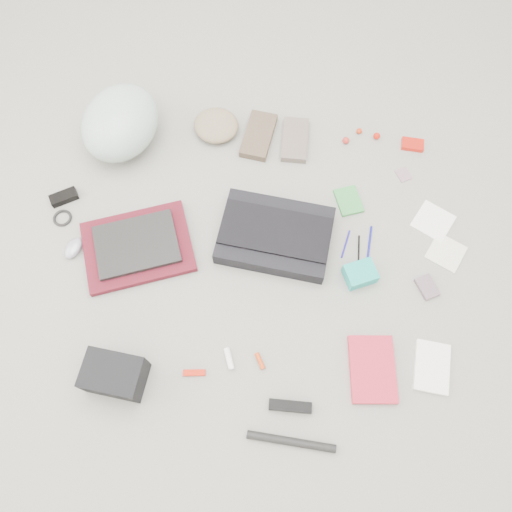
{
  "coord_description": "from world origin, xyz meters",
  "views": [
    {
      "loc": [
        -0.02,
        -0.73,
        1.77
      ],
      "look_at": [
        0.0,
        0.0,
        0.05
      ],
      "focal_mm": 35.0,
      "sensor_mm": 36.0,
      "label": 1
    }
  ],
  "objects_px": {
    "laptop": "(137,244)",
    "camera_bag": "(115,375)",
    "book_red": "(372,369)",
    "bike_helmet": "(120,123)",
    "messenger_bag": "(275,235)",
    "accordion_wallet": "(360,274)"
  },
  "relations": [
    {
      "from": "messenger_bag",
      "to": "camera_bag",
      "type": "xyz_separation_m",
      "value": [
        -0.56,
        -0.52,
        0.03
      ]
    },
    {
      "from": "laptop",
      "to": "camera_bag",
      "type": "xyz_separation_m",
      "value": [
        -0.03,
        -0.49,
        0.03
      ]
    },
    {
      "from": "book_red",
      "to": "accordion_wallet",
      "type": "distance_m",
      "value": 0.35
    },
    {
      "from": "camera_bag",
      "to": "book_red",
      "type": "relative_size",
      "value": 0.83
    },
    {
      "from": "bike_helmet",
      "to": "messenger_bag",
      "type": "bearing_deg",
      "value": -17.3
    },
    {
      "from": "messenger_bag",
      "to": "laptop",
      "type": "xyz_separation_m",
      "value": [
        -0.53,
        -0.03,
        0.0
      ]
    },
    {
      "from": "bike_helmet",
      "to": "camera_bag",
      "type": "bearing_deg",
      "value": -66.05
    },
    {
      "from": "laptop",
      "to": "camera_bag",
      "type": "height_order",
      "value": "camera_bag"
    },
    {
      "from": "messenger_bag",
      "to": "accordion_wallet",
      "type": "distance_m",
      "value": 0.35
    },
    {
      "from": "laptop",
      "to": "accordion_wallet",
      "type": "relative_size",
      "value": 2.77
    },
    {
      "from": "laptop",
      "to": "accordion_wallet",
      "type": "height_order",
      "value": "accordion_wallet"
    },
    {
      "from": "messenger_bag",
      "to": "accordion_wallet",
      "type": "relative_size",
      "value": 3.77
    },
    {
      "from": "laptop",
      "to": "camera_bag",
      "type": "distance_m",
      "value": 0.5
    },
    {
      "from": "laptop",
      "to": "book_red",
      "type": "height_order",
      "value": "laptop"
    },
    {
      "from": "messenger_bag",
      "to": "book_red",
      "type": "distance_m",
      "value": 0.61
    },
    {
      "from": "camera_bag",
      "to": "accordion_wallet",
      "type": "xyz_separation_m",
      "value": [
        0.87,
        0.36,
        -0.04
      ]
    },
    {
      "from": "book_red",
      "to": "messenger_bag",
      "type": "bearing_deg",
      "value": 123.62
    },
    {
      "from": "bike_helmet",
      "to": "camera_bag",
      "type": "relative_size",
      "value": 1.9
    },
    {
      "from": "book_red",
      "to": "camera_bag",
      "type": "bearing_deg",
      "value": -177.93
    },
    {
      "from": "laptop",
      "to": "camera_bag",
      "type": "bearing_deg",
      "value": -107.47
    },
    {
      "from": "camera_bag",
      "to": "accordion_wallet",
      "type": "height_order",
      "value": "camera_bag"
    },
    {
      "from": "camera_bag",
      "to": "accordion_wallet",
      "type": "bearing_deg",
      "value": 35.26
    }
  ]
}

